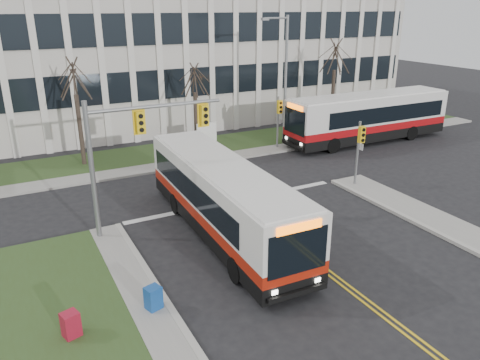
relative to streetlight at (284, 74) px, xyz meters
name	(u,v)px	position (x,y,z in m)	size (l,w,h in m)	color
ground	(330,274)	(-8.03, -16.20, -5.19)	(120.00, 120.00, 0.00)	black
sidewalk_cross	(253,153)	(-3.03, -1.00, -5.12)	(44.00, 1.60, 0.14)	#9E9B93
building_lawn	(235,143)	(-3.03, 1.80, -5.13)	(44.00, 5.00, 0.12)	#32481F
office_building	(175,49)	(-3.03, 13.80, 0.81)	(40.00, 16.00, 12.00)	beige
mast_arm_signal	(129,142)	(-13.65, -9.04, -0.94)	(6.11, 0.38, 6.20)	slate
signal_pole_near	(359,144)	(-0.83, -9.30, -2.69)	(0.34, 0.39, 3.80)	slate
signal_pole_far	(279,115)	(-0.83, -0.80, -2.69)	(0.34, 0.39, 3.80)	slate
streetlight	(284,74)	(0.00, 0.00, 0.00)	(2.15, 0.25, 9.20)	slate
directory_sign	(207,134)	(-5.53, 1.30, -4.02)	(1.50, 0.12, 2.00)	slate
tree_left	(74,80)	(-14.03, 1.80, 0.32)	(1.80, 1.80, 7.70)	#42352B
tree_mid	(195,81)	(-6.03, 2.00, -0.31)	(1.80, 1.80, 6.82)	#42352B
tree_right	(335,58)	(5.97, 1.80, 0.71)	(1.80, 1.80, 8.25)	#42352B
bus_main	(223,200)	(-10.20, -11.13, -3.56)	(2.65, 12.25, 3.27)	silver
bus_cross	(368,119)	(6.28, -2.20, -3.42)	(2.88, 13.28, 3.54)	silver
newspaper_box_blue	(153,299)	(-14.83, -15.30, -4.72)	(0.50, 0.45, 0.95)	#14448F
newspaper_box_red	(71,326)	(-17.53, -15.47, -4.72)	(0.50, 0.45, 0.95)	maroon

